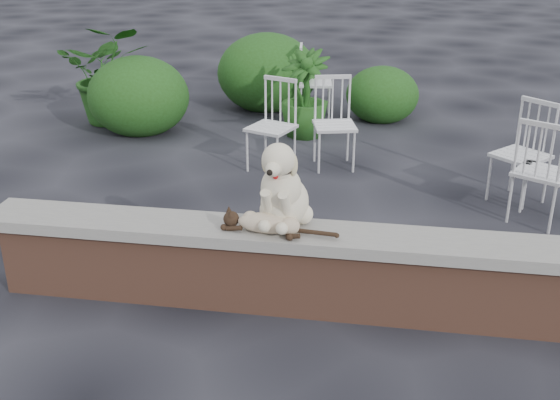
% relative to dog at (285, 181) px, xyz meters
% --- Properties ---
extents(ground, '(60.00, 60.00, 0.00)m').
position_rel_dog_xyz_m(ground, '(1.05, -0.09, -0.89)').
color(ground, black).
rests_on(ground, ground).
extents(brick_wall, '(6.00, 0.30, 0.50)m').
position_rel_dog_xyz_m(brick_wall, '(1.05, -0.09, -0.64)').
color(brick_wall, brown).
rests_on(brick_wall, ground).
extents(capstone, '(6.20, 0.40, 0.08)m').
position_rel_dog_xyz_m(capstone, '(1.05, -0.09, -0.35)').
color(capstone, slate).
rests_on(capstone, brick_wall).
extents(dog, '(0.48, 0.58, 0.61)m').
position_rel_dog_xyz_m(dog, '(0.00, 0.00, 0.00)').
color(dog, beige).
rests_on(dog, capstone).
extents(cat, '(0.93, 0.36, 0.15)m').
position_rel_dog_xyz_m(cat, '(-0.08, -0.15, -0.23)').
color(cat, tan).
rests_on(cat, capstone).
extents(chair_e, '(0.62, 0.62, 0.94)m').
position_rel_dog_xyz_m(chair_e, '(-0.31, 4.54, -0.42)').
color(chair_e, white).
rests_on(chair_e, ground).
extents(chair_d, '(0.79, 0.79, 0.94)m').
position_rel_dog_xyz_m(chair_d, '(1.85, 2.05, -0.42)').
color(chair_d, white).
rests_on(chair_d, ground).
extents(chair_a, '(0.68, 0.68, 0.94)m').
position_rel_dog_xyz_m(chair_a, '(0.10, 2.70, -0.42)').
color(chair_a, white).
rests_on(chair_a, ground).
extents(chair_c, '(0.76, 0.76, 0.94)m').
position_rel_dog_xyz_m(chair_c, '(1.96, 1.63, -0.42)').
color(chair_c, white).
rests_on(chair_c, ground).
extents(chair_b, '(0.72, 0.72, 0.94)m').
position_rel_dog_xyz_m(chair_b, '(-0.54, 2.52, -0.42)').
color(chair_b, white).
rests_on(chair_b, ground).
extents(potted_plant_a, '(1.26, 1.14, 1.25)m').
position_rel_dog_xyz_m(potted_plant_a, '(-2.84, 3.90, -0.26)').
color(potted_plant_a, '#1D4413').
rests_on(potted_plant_a, ground).
extents(potted_plant_b, '(0.73, 0.73, 1.03)m').
position_rel_dog_xyz_m(potted_plant_b, '(-0.35, 3.71, -0.37)').
color(potted_plant_b, '#1D4413').
rests_on(potted_plant_b, ground).
extents(shrubbery, '(3.99, 2.51, 1.08)m').
position_rel_dog_xyz_m(shrubbery, '(-1.25, 4.36, -0.44)').
color(shrubbery, '#1D4413').
rests_on(shrubbery, ground).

